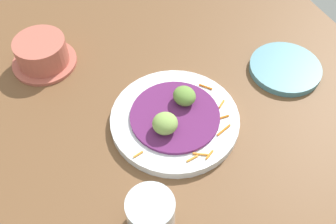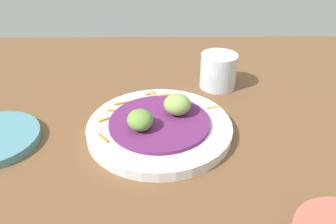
{
  "view_description": "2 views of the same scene",
  "coord_description": "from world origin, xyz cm",
  "px_view_note": "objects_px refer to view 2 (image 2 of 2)",
  "views": [
    {
      "loc": [
        -16.7,
        -48.5,
        67.19
      ],
      "look_at": [
        3.78,
        -4.31,
        5.38
      ],
      "focal_mm": 42.95,
      "sensor_mm": 36.0,
      "label": 1
    },
    {
      "loc": [
        4.08,
        44.26,
        37.22
      ],
      "look_at": [
        3.48,
        -5.65,
        5.82
      ],
      "focal_mm": 35.79,
      "sensor_mm": 36.0,
      "label": 2
    }
  ],
  "objects_px": {
    "guac_scoop_left": "(140,120)",
    "guac_scoop_center": "(177,104)",
    "water_glass": "(218,71)",
    "main_plate": "(160,128)"
  },
  "relations": [
    {
      "from": "water_glass",
      "to": "main_plate",
      "type": "bearing_deg",
      "value": 54.1
    },
    {
      "from": "guac_scoop_left",
      "to": "guac_scoop_center",
      "type": "relative_size",
      "value": 0.98
    },
    {
      "from": "guac_scoop_left",
      "to": "water_glass",
      "type": "height_order",
      "value": "water_glass"
    },
    {
      "from": "main_plate",
      "to": "guac_scoop_left",
      "type": "relative_size",
      "value": 5.39
    },
    {
      "from": "guac_scoop_center",
      "to": "water_glass",
      "type": "height_order",
      "value": "water_glass"
    },
    {
      "from": "guac_scoop_left",
      "to": "guac_scoop_center",
      "type": "height_order",
      "value": "guac_scoop_center"
    },
    {
      "from": "guac_scoop_left",
      "to": "guac_scoop_center",
      "type": "xyz_separation_m",
      "value": [
        -0.06,
        -0.05,
        0.0
      ]
    },
    {
      "from": "main_plate",
      "to": "guac_scoop_center",
      "type": "relative_size",
      "value": 5.26
    },
    {
      "from": "main_plate",
      "to": "water_glass",
      "type": "height_order",
      "value": "water_glass"
    },
    {
      "from": "guac_scoop_left",
      "to": "water_glass",
      "type": "xyz_separation_m",
      "value": [
        -0.16,
        -0.2,
        -0.0
      ]
    }
  ]
}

